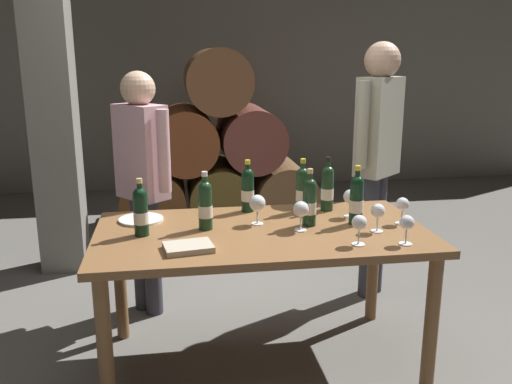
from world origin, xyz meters
name	(u,v)px	position (x,y,z in m)	size (l,w,h in m)	color
ground_plane	(262,361)	(0.00, 0.00, 0.00)	(14.00, 14.00, 0.00)	#66635E
cellar_back_wall	(205,73)	(0.00, 4.20, 1.40)	(10.00, 0.24, 2.80)	slate
barrel_stack	(218,156)	(0.00, 2.60, 0.66)	(1.86, 0.90, 1.69)	#5B3418
stone_pillar	(52,101)	(-1.30, 1.60, 1.30)	(0.32, 0.32, 2.60)	slate
dining_table	(262,246)	(0.00, 0.00, 0.67)	(1.70, 0.90, 0.76)	brown
wine_bottle_0	(309,201)	(0.26, 0.04, 0.89)	(0.07, 0.07, 0.30)	#19381E
wine_bottle_1	(205,205)	(-0.29, 0.06, 0.89)	(0.07, 0.07, 0.30)	#19381E
wine_bottle_2	(248,189)	(-0.03, 0.35, 0.89)	(0.07, 0.07, 0.30)	black
wine_bottle_3	(356,199)	(0.51, 0.02, 0.90)	(0.07, 0.07, 0.32)	black
wine_bottle_4	(302,189)	(0.28, 0.29, 0.89)	(0.07, 0.07, 0.31)	#19381E
wine_bottle_5	(141,211)	(-0.61, 0.01, 0.89)	(0.07, 0.07, 0.29)	black
wine_bottle_6	(327,188)	(0.43, 0.30, 0.89)	(0.07, 0.07, 0.31)	#19381E
wine_glass_0	(351,198)	(0.52, 0.15, 0.87)	(0.08, 0.08, 0.16)	white
wine_glass_1	(257,204)	(-0.01, 0.10, 0.87)	(0.09, 0.09, 0.16)	white
wine_glass_2	(301,210)	(0.19, -0.04, 0.87)	(0.08, 0.08, 0.15)	white
wine_glass_3	(402,205)	(0.75, -0.02, 0.86)	(0.07, 0.07, 0.14)	white
wine_glass_4	(378,212)	(0.57, -0.12, 0.86)	(0.07, 0.07, 0.15)	white
wine_glass_5	(407,224)	(0.64, -0.32, 0.86)	(0.07, 0.07, 0.14)	white
wine_glass_6	(359,224)	(0.41, -0.29, 0.86)	(0.07, 0.07, 0.15)	white
tasting_notebook	(188,247)	(-0.39, -0.24, 0.77)	(0.22, 0.16, 0.03)	#B2A893
serving_plate	(141,220)	(-0.62, 0.25, 0.77)	(0.24, 0.24, 0.01)	white
sommelier_presenting	(378,147)	(0.90, 0.75, 1.04)	(0.40, 0.35, 1.72)	#383842
taster_seated_left	(142,173)	(-0.63, 0.72, 0.92)	(0.35, 0.39, 1.54)	#383842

